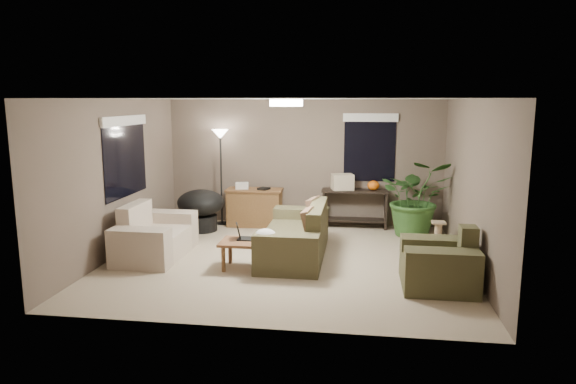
# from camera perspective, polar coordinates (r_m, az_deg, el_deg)

# --- Properties ---
(room_shell) EXTENTS (5.50, 5.50, 5.50)m
(room_shell) POSITION_cam_1_polar(r_m,az_deg,el_deg) (7.88, -0.20, 1.18)
(room_shell) COLOR gray
(room_shell) RESTS_ON ground
(main_sofa) EXTENTS (0.95, 2.20, 0.85)m
(main_sofa) POSITION_cam_1_polar(r_m,az_deg,el_deg) (8.28, 1.03, -5.15)
(main_sofa) COLOR #49442B
(main_sofa) RESTS_ON ground
(throw_pillows) EXTENTS (0.33, 1.38, 0.47)m
(throw_pillows) POSITION_cam_1_polar(r_m,az_deg,el_deg) (8.16, 2.82, -2.80)
(throw_pillows) COLOR #8C7251
(throw_pillows) RESTS_ON main_sofa
(loveseat) EXTENTS (0.90, 1.60, 0.85)m
(loveseat) POSITION_cam_1_polar(r_m,az_deg,el_deg) (8.57, -14.67, -4.93)
(loveseat) COLOR beige
(loveseat) RESTS_ON ground
(armchair) EXTENTS (0.95, 1.00, 0.85)m
(armchair) POSITION_cam_1_polar(r_m,az_deg,el_deg) (7.23, 16.49, -7.83)
(armchair) COLOR #4C4A2D
(armchair) RESTS_ON ground
(coffee_table) EXTENTS (1.00, 0.55, 0.42)m
(coffee_table) POSITION_cam_1_polar(r_m,az_deg,el_deg) (7.66, -3.78, -5.93)
(coffee_table) COLOR brown
(coffee_table) RESTS_ON ground
(laptop) EXTENTS (0.39, 0.24, 0.24)m
(laptop) POSITION_cam_1_polar(r_m,az_deg,el_deg) (7.76, -4.86, -4.81)
(laptop) COLOR black
(laptop) RESTS_ON coffee_table
(plastic_bag) EXTENTS (0.42, 0.40, 0.24)m
(plastic_bag) POSITION_cam_1_polar(r_m,az_deg,el_deg) (7.43, -2.52, -4.99)
(plastic_bag) COLOR white
(plastic_bag) RESTS_ON coffee_table
(desk) EXTENTS (1.10, 0.50, 0.75)m
(desk) POSITION_cam_1_polar(r_m,az_deg,el_deg) (10.24, -3.74, -1.71)
(desk) COLOR brown
(desk) RESTS_ON ground
(desk_papers) EXTENTS (0.72, 0.31, 0.12)m
(desk_papers) POSITION_cam_1_polar(r_m,az_deg,el_deg) (10.18, -4.64, 0.64)
(desk_papers) COLOR silver
(desk_papers) RESTS_ON desk
(console_table) EXTENTS (1.30, 0.40, 0.75)m
(console_table) POSITION_cam_1_polar(r_m,az_deg,el_deg) (10.19, 7.43, -1.50)
(console_table) COLOR black
(console_table) RESTS_ON ground
(pumpkin) EXTENTS (0.27, 0.27, 0.19)m
(pumpkin) POSITION_cam_1_polar(r_m,az_deg,el_deg) (10.12, 9.46, 0.72)
(pumpkin) COLOR orange
(pumpkin) RESTS_ON console_table
(cardboard_box) EXTENTS (0.47, 0.40, 0.30)m
(cardboard_box) POSITION_cam_1_polar(r_m,az_deg,el_deg) (10.11, 6.07, 1.12)
(cardboard_box) COLOR beige
(cardboard_box) RESTS_ON console_table
(papasan_chair) EXTENTS (1.02, 1.02, 0.80)m
(papasan_chair) POSITION_cam_1_polar(r_m,az_deg,el_deg) (9.97, -9.65, -1.64)
(papasan_chair) COLOR black
(papasan_chair) RESTS_ON ground
(floor_lamp) EXTENTS (0.32, 0.32, 1.91)m
(floor_lamp) POSITION_cam_1_polar(r_m,az_deg,el_deg) (10.31, -7.52, 5.16)
(floor_lamp) COLOR black
(floor_lamp) RESTS_ON ground
(ceiling_fixture) EXTENTS (0.50, 0.50, 0.10)m
(ceiling_fixture) POSITION_cam_1_polar(r_m,az_deg,el_deg) (7.78, -0.21, 9.87)
(ceiling_fixture) COLOR white
(ceiling_fixture) RESTS_ON room_shell
(houseplant) EXTENTS (1.29, 1.43, 1.11)m
(houseplant) POSITION_cam_1_polar(r_m,az_deg,el_deg) (9.74, 14.03, -1.54)
(houseplant) COLOR #2D5923
(houseplant) RESTS_ON ground
(cat_scratching_post) EXTENTS (0.32, 0.32, 0.50)m
(cat_scratching_post) POSITION_cam_1_polar(r_m,az_deg,el_deg) (8.92, 16.31, -4.96)
(cat_scratching_post) COLOR tan
(cat_scratching_post) RESTS_ON ground
(window_left) EXTENTS (0.05, 1.56, 1.33)m
(window_left) POSITION_cam_1_polar(r_m,az_deg,el_deg) (8.90, -17.65, 5.20)
(window_left) COLOR black
(window_left) RESTS_ON room_shell
(window_back) EXTENTS (1.06, 0.05, 1.33)m
(window_back) POSITION_cam_1_polar(r_m,az_deg,el_deg) (10.20, 9.10, 6.14)
(window_back) COLOR black
(window_back) RESTS_ON room_shell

